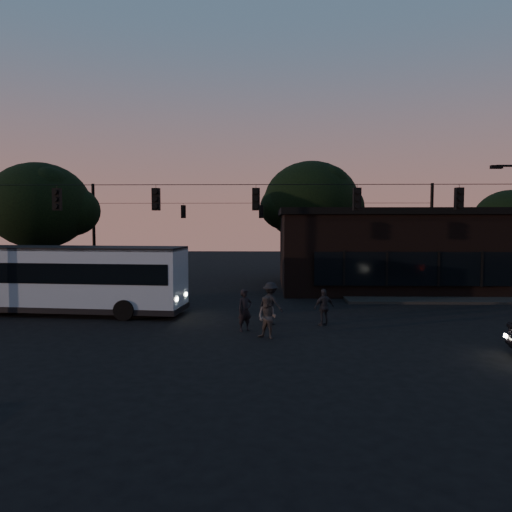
{
  "coord_description": "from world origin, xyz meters",
  "views": [
    {
      "loc": [
        0.55,
        -18.4,
        4.5
      ],
      "look_at": [
        0.0,
        4.0,
        3.0
      ],
      "focal_mm": 35.0,
      "sensor_mm": 36.0,
      "label": 1
    }
  ],
  "objects_px": {
    "building": "(391,249)",
    "pedestrian_c": "(324,307)",
    "pedestrian_b": "(267,317)",
    "pedestrian_a": "(245,310)",
    "pedestrian_d": "(271,303)",
    "bus": "(65,276)"
  },
  "relations": [
    {
      "from": "building",
      "to": "bus",
      "type": "relative_size",
      "value": 1.28
    },
    {
      "from": "building",
      "to": "pedestrian_d",
      "type": "bearing_deg",
      "value": -123.66
    },
    {
      "from": "pedestrian_b",
      "to": "pedestrian_d",
      "type": "height_order",
      "value": "pedestrian_d"
    },
    {
      "from": "building",
      "to": "pedestrian_c",
      "type": "height_order",
      "value": "building"
    },
    {
      "from": "bus",
      "to": "pedestrian_c",
      "type": "relative_size",
      "value": 7.4
    },
    {
      "from": "building",
      "to": "pedestrian_c",
      "type": "distance_m",
      "value": 14.22
    },
    {
      "from": "building",
      "to": "bus",
      "type": "distance_m",
      "value": 21.09
    },
    {
      "from": "bus",
      "to": "pedestrian_a",
      "type": "distance_m",
      "value": 9.82
    },
    {
      "from": "building",
      "to": "pedestrian_a",
      "type": "distance_m",
      "value": 16.89
    },
    {
      "from": "bus",
      "to": "pedestrian_a",
      "type": "xyz_separation_m",
      "value": [
        9.03,
        -3.73,
        -1.0
      ]
    },
    {
      "from": "pedestrian_a",
      "to": "pedestrian_b",
      "type": "bearing_deg",
      "value": -86.62
    },
    {
      "from": "pedestrian_b",
      "to": "pedestrian_d",
      "type": "bearing_deg",
      "value": 116.08
    },
    {
      "from": "building",
      "to": "pedestrian_d",
      "type": "relative_size",
      "value": 8.21
    },
    {
      "from": "pedestrian_d",
      "to": "bus",
      "type": "bearing_deg",
      "value": 22.41
    },
    {
      "from": "pedestrian_c",
      "to": "pedestrian_d",
      "type": "xyz_separation_m",
      "value": [
        -2.33,
        0.24,
        0.13
      ]
    },
    {
      "from": "pedestrian_b",
      "to": "pedestrian_c",
      "type": "bearing_deg",
      "value": 74.01
    },
    {
      "from": "building",
      "to": "pedestrian_b",
      "type": "bearing_deg",
      "value": -119.14
    },
    {
      "from": "pedestrian_c",
      "to": "pedestrian_b",
      "type": "bearing_deg",
      "value": 22.51
    },
    {
      "from": "building",
      "to": "pedestrian_d",
      "type": "height_order",
      "value": "building"
    },
    {
      "from": "building",
      "to": "pedestrian_a",
      "type": "xyz_separation_m",
      "value": [
        -9.41,
        -13.9,
        -1.84
      ]
    },
    {
      "from": "pedestrian_b",
      "to": "pedestrian_c",
      "type": "relative_size",
      "value": 1.02
    },
    {
      "from": "building",
      "to": "pedestrian_b",
      "type": "distance_m",
      "value": 17.53
    }
  ]
}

